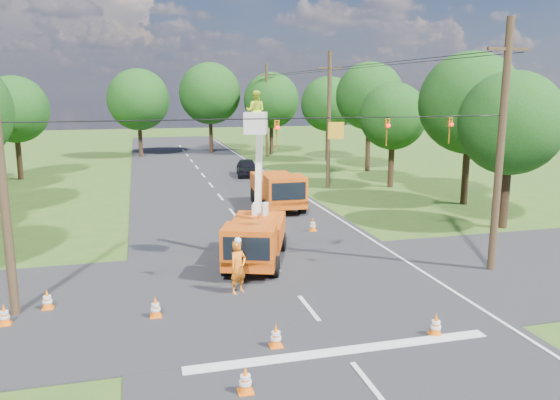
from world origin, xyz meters
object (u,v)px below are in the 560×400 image
object	(u,v)px
traffic_cone_1	(436,325)
traffic_cone_5	(47,299)
traffic_cone_3	(313,225)
tree_left_f	(14,110)
tree_right_e	(328,104)
tree_far_c	(271,100)
pole_right_near	(501,146)
tree_far_a	(138,100)
traffic_cone_4	(156,307)
tree_right_a	(511,123)
ground_worker	(238,267)
pole_right_mid	(329,119)
tree_right_d	(370,96)
traffic_cone_0	(276,336)
bucket_truck	(255,228)
traffic_cone_8	(245,380)
pole_right_far	(267,110)
traffic_cone_6	(4,315)
tree_far_b	(210,94)
tree_right_b	(470,103)
pole_left	(2,180)
traffic_cone_2	(266,239)
tree_right_c	(393,116)
second_truck	(278,189)
distant_car	(247,167)
traffic_cone_7	(294,200)

from	to	relation	value
traffic_cone_1	traffic_cone_5	world-z (taller)	same
traffic_cone_3	tree_left_f	world-z (taller)	tree_left_f
tree_right_e	tree_far_c	size ratio (longest dim) A/B	0.94
pole_right_near	tree_far_a	distance (m)	45.08
traffic_cone_4	tree_right_a	xyz separation A→B (m)	(18.53, 7.40, 5.20)
ground_worker	tree_right_a	xyz separation A→B (m)	(15.53, 5.95, 4.58)
traffic_cone_4	pole_right_near	bearing A→B (deg)	5.89
pole_right_mid	tree_right_d	world-z (taller)	pole_right_mid
traffic_cone_5	pole_right_mid	distance (m)	26.55
traffic_cone_0	tree_far_a	bearing A→B (deg)	93.91
bucket_truck	traffic_cone_8	world-z (taller)	bucket_truck
traffic_cone_5	pole_right_far	xyz separation A→B (m)	(17.04, 39.80, 4.75)
traffic_cone_0	pole_right_far	distance (m)	45.83
tree_far_a	traffic_cone_6	bearing A→B (deg)	-96.06
tree_far_a	tree_far_b	distance (m)	8.27
tree_right_b	traffic_cone_0	bearing A→B (deg)	-135.59
pole_right_near	traffic_cone_8	bearing A→B (deg)	-150.37
pole_left	traffic_cone_2	bearing A→B (deg)	29.89
traffic_cone_4	tree_far_b	xyz separation A→B (m)	(8.03, 46.40, 6.45)
traffic_cone_2	ground_worker	bearing A→B (deg)	-112.73
tree_right_b	tree_far_a	bearing A→B (deg)	122.83
traffic_cone_4	tree_right_d	world-z (taller)	tree_right_d
tree_left_f	tree_right_c	world-z (taller)	tree_left_f
second_truck	tree_far_a	xyz separation A→B (m)	(-7.95, 29.36, 4.97)
ground_worker	traffic_cone_6	world-z (taller)	ground_worker
traffic_cone_4	tree_left_f	size ratio (longest dim) A/B	0.08
traffic_cone_8	pole_left	world-z (taller)	pole_left
distant_car	tree_right_d	size ratio (longest dim) A/B	0.44
traffic_cone_4	traffic_cone_8	bearing A→B (deg)	-69.35
traffic_cone_0	tree_right_c	bearing A→B (deg)	57.43
tree_left_f	tree_right_c	distance (m)	30.09
distant_car	traffic_cone_2	world-z (taller)	distant_car
bucket_truck	traffic_cone_6	size ratio (longest dim) A/B	10.22
tree_right_b	tree_right_a	bearing A→B (deg)	-104.04
traffic_cone_6	tree_right_c	distance (m)	30.66
traffic_cone_7	pole_left	world-z (taller)	pole_left
traffic_cone_0	traffic_cone_1	bearing A→B (deg)	-5.75
traffic_cone_7	tree_far_b	distance (m)	31.48
distant_car	pole_right_near	bearing A→B (deg)	-71.77
traffic_cone_6	tree_right_a	world-z (taller)	tree_right_a
pole_right_near	tree_right_a	world-z (taller)	pole_right_near
tree_right_c	tree_far_c	distance (m)	23.31
pole_right_near	tree_right_d	xyz separation A→B (m)	(6.30, 27.00, 1.57)
tree_far_b	tree_right_d	bearing A→B (deg)	-56.75
traffic_cone_6	tree_right_e	size ratio (longest dim) A/B	0.08
traffic_cone_0	tree_right_d	world-z (taller)	tree_right_d
traffic_cone_1	traffic_cone_7	xyz separation A→B (m)	(1.06, 19.12, 0.00)
traffic_cone_4	tree_left_f	bearing A→B (deg)	107.28
tree_left_f	tree_right_c	xyz separation A→B (m)	(28.00, -11.00, -0.37)
tree_right_a	tree_far_a	world-z (taller)	tree_far_a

